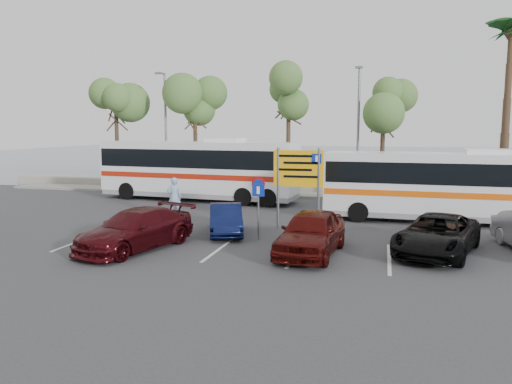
% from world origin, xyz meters
% --- Properties ---
extents(ground, '(120.00, 120.00, 0.00)m').
position_xyz_m(ground, '(0.00, 0.00, 0.00)').
color(ground, '#353537').
rests_on(ground, ground).
extents(kerb_strip, '(44.00, 2.40, 0.15)m').
position_xyz_m(kerb_strip, '(0.00, 14.00, 0.07)').
color(kerb_strip, gray).
rests_on(kerb_strip, ground).
extents(seawall, '(48.00, 0.80, 0.60)m').
position_xyz_m(seawall, '(0.00, 16.00, 0.30)').
color(seawall, gray).
rests_on(seawall, ground).
extents(sea, '(140.00, 140.00, 0.00)m').
position_xyz_m(sea, '(0.00, 60.00, 0.01)').
color(sea, '#465771').
rests_on(sea, ground).
extents(tree_far_left, '(3.20, 3.20, 7.60)m').
position_xyz_m(tree_far_left, '(-14.00, 14.00, 6.33)').
color(tree_far_left, '#382619').
rests_on(tree_far_left, kerb_strip).
extents(tree_left, '(3.20, 3.20, 7.20)m').
position_xyz_m(tree_left, '(-8.00, 14.00, 6.00)').
color(tree_left, '#382619').
rests_on(tree_left, kerb_strip).
extents(tree_mid, '(3.20, 3.20, 8.00)m').
position_xyz_m(tree_mid, '(-1.50, 14.00, 6.65)').
color(tree_mid, '#382619').
rests_on(tree_mid, kerb_strip).
extents(tree_right, '(3.20, 3.20, 7.40)m').
position_xyz_m(tree_right, '(4.50, 14.00, 6.17)').
color(tree_right, '#382619').
rests_on(tree_right, kerb_strip).
extents(palm_tree, '(4.80, 4.80, 11.20)m').
position_xyz_m(palm_tree, '(11.50, 14.00, 9.87)').
color(palm_tree, '#382619').
rests_on(palm_tree, kerb_strip).
extents(street_lamp_left, '(0.45, 1.15, 8.01)m').
position_xyz_m(street_lamp_left, '(-10.00, 13.52, 4.60)').
color(street_lamp_left, slate).
rests_on(street_lamp_left, kerb_strip).
extents(street_lamp_right, '(0.45, 1.15, 8.01)m').
position_xyz_m(street_lamp_right, '(3.00, 13.52, 4.60)').
color(street_lamp_right, slate).
rests_on(street_lamp_right, kerb_strip).
extents(direction_sign, '(2.20, 0.12, 3.60)m').
position_xyz_m(direction_sign, '(1.00, 3.20, 2.43)').
color(direction_sign, slate).
rests_on(direction_sign, ground).
extents(sign_no_stop, '(0.60, 0.08, 2.35)m').
position_xyz_m(sign_no_stop, '(-0.60, 2.38, 1.58)').
color(sign_no_stop, slate).
rests_on(sign_no_stop, ground).
extents(sign_parking, '(0.50, 0.07, 2.25)m').
position_xyz_m(sign_parking, '(-0.20, 0.79, 1.47)').
color(sign_parking, slate).
rests_on(sign_parking, ground).
extents(lane_markings, '(12.02, 4.20, 0.01)m').
position_xyz_m(lane_markings, '(-1.14, -1.00, 0.00)').
color(lane_markings, silver).
rests_on(lane_markings, ground).
extents(coach_bus_left, '(12.61, 3.81, 3.87)m').
position_xyz_m(coach_bus_left, '(-6.50, 10.50, 1.80)').
color(coach_bus_left, white).
rests_on(coach_bus_left, ground).
extents(coach_bus_right, '(11.36, 2.84, 3.52)m').
position_xyz_m(coach_bus_right, '(7.50, 6.50, 1.63)').
color(coach_bus_right, white).
rests_on(coach_bus_right, ground).
extents(car_blue, '(2.50, 4.02, 1.25)m').
position_xyz_m(car_blue, '(-1.80, 1.50, 0.63)').
color(car_blue, '#0D153F').
rests_on(car_blue, ground).
extents(car_maroon, '(3.42, 5.46, 1.48)m').
position_xyz_m(car_maroon, '(-4.20, -1.94, 0.74)').
color(car_maroon, '#440B10').
rests_on(car_maroon, ground).
extents(car_red, '(2.31, 4.81, 1.58)m').
position_xyz_m(car_red, '(2.20, -1.07, 0.79)').
color(car_red, '#4B0D0A').
rests_on(car_red, ground).
extents(suv_black, '(3.70, 5.49, 1.40)m').
position_xyz_m(suv_black, '(6.54, 0.08, 0.70)').
color(suv_black, black).
rests_on(suv_black, ground).
extents(pedestrian_near, '(0.85, 0.71, 2.00)m').
position_xyz_m(pedestrian_near, '(-5.57, 4.74, 1.00)').
color(pedestrian_near, '#8FAFD0').
rests_on(pedestrian_near, ground).
extents(pedestrian_far, '(0.77, 0.94, 1.82)m').
position_xyz_m(pedestrian_far, '(4.80, 6.50, 0.91)').
color(pedestrian_far, '#2F3646').
rests_on(pedestrian_far, ground).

